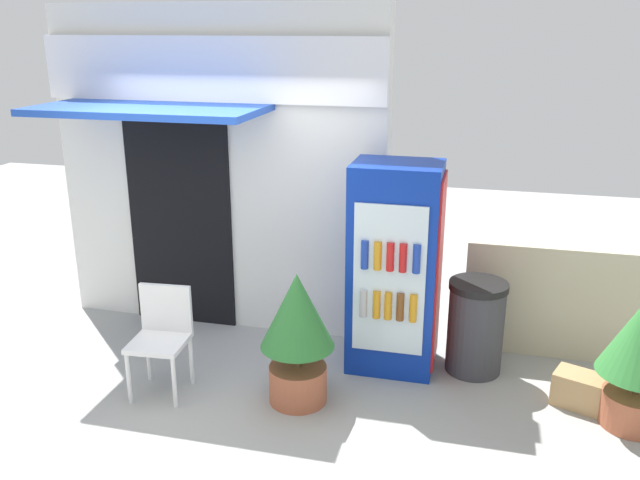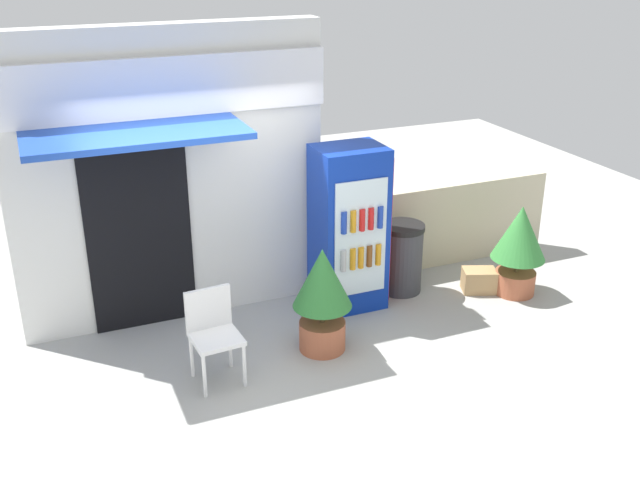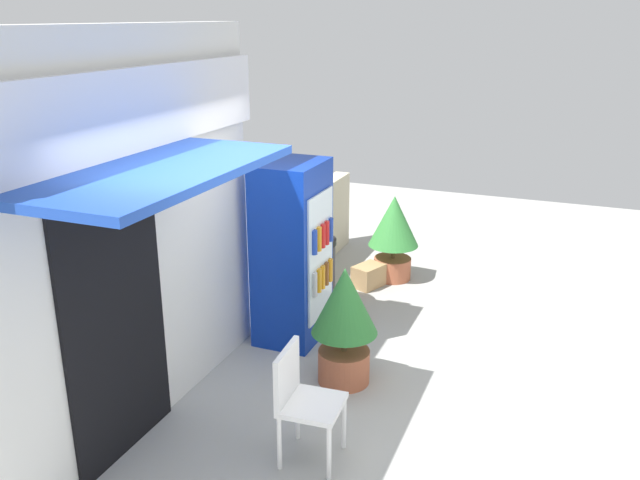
{
  "view_description": "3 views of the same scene",
  "coord_description": "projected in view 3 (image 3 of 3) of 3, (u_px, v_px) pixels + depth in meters",
  "views": [
    {
      "loc": [
        2.18,
        -4.36,
        2.93
      ],
      "look_at": [
        0.96,
        0.49,
        1.29
      ],
      "focal_mm": 37.23,
      "sensor_mm": 36.0,
      "label": 1
    },
    {
      "loc": [
        -1.66,
        -5.75,
        3.92
      ],
      "look_at": [
        1.01,
        0.64,
        1.0
      ],
      "focal_mm": 41.1,
      "sensor_mm": 36.0,
      "label": 2
    },
    {
      "loc": [
        -4.15,
        -1.59,
        3.17
      ],
      "look_at": [
        1.02,
        0.5,
        1.27
      ],
      "focal_mm": 37.13,
      "sensor_mm": 36.0,
      "label": 3
    }
  ],
  "objects": [
    {
      "name": "ground",
      "position": [
        330.0,
        438.0,
        5.23
      ],
      "size": [
        16.0,
        16.0,
        0.0
      ],
      "primitive_type": "plane",
      "color": "#A3A39E"
    },
    {
      "name": "cardboard_box",
      "position": [
        369.0,
        276.0,
        8.11
      ],
      "size": [
        0.45,
        0.38,
        0.27
      ],
      "primitive_type": "cube",
      "rotation": [
        0.0,
        0.0,
        -0.37
      ],
      "color": "tan",
      "rests_on": "ground"
    },
    {
      "name": "potted_plant_near_shop",
      "position": [
        344.0,
        317.0,
        5.84
      ],
      "size": [
        0.59,
        0.59,
        1.1
      ],
      "color": "#AD5B3D",
      "rests_on": "ground"
    },
    {
      "name": "trash_bin",
      "position": [
        314.0,
        274.0,
        7.42
      ],
      "size": [
        0.51,
        0.51,
        0.83
      ],
      "color": "#38383D",
      "rests_on": "ground"
    },
    {
      "name": "stone_boundary_wall",
      "position": [
        310.0,
        231.0,
        8.52
      ],
      "size": [
        2.43,
        0.21,
        1.05
      ],
      "primitive_type": "cube",
      "color": "beige",
      "rests_on": "ground"
    },
    {
      "name": "plastic_chair",
      "position": [
        302.0,
        396.0,
        4.85
      ],
      "size": [
        0.47,
        0.46,
        0.89
      ],
      "color": "white",
      "rests_on": "ground"
    },
    {
      "name": "storefront_building",
      "position": [
        128.0,
        233.0,
        4.96
      ],
      "size": [
        3.28,
        1.24,
        3.12
      ],
      "color": "silver",
      "rests_on": "ground"
    },
    {
      "name": "potted_plant_curbside",
      "position": [
        394.0,
        230.0,
        8.2
      ],
      "size": [
        0.62,
        0.62,
        1.08
      ],
      "color": "#AD5B3D",
      "rests_on": "ground"
    },
    {
      "name": "drink_cooler",
      "position": [
        293.0,
        252.0,
        6.6
      ],
      "size": [
        0.76,
        0.65,
        1.84
      ],
      "color": "#0C2D9E",
      "rests_on": "ground"
    }
  ]
}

